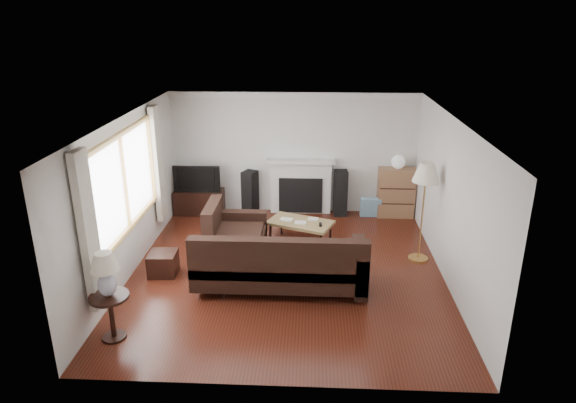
{
  "coord_description": "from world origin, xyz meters",
  "views": [
    {
      "loc": [
        0.38,
        -7.46,
        3.98
      ],
      "look_at": [
        0.0,
        0.3,
        1.1
      ],
      "focal_mm": 32.0,
      "sensor_mm": 36.0,
      "label": 1
    }
  ],
  "objects_px": {
    "bookshelf": "(396,193)",
    "sectional_sofa": "(280,260)",
    "tv_stand": "(199,202)",
    "side_table": "(112,317)",
    "coffee_table": "(300,232)",
    "floor_lamp": "(422,213)"
  },
  "relations": [
    {
      "from": "tv_stand",
      "to": "side_table",
      "type": "height_order",
      "value": "side_table"
    },
    {
      "from": "coffee_table",
      "to": "floor_lamp",
      "type": "height_order",
      "value": "floor_lamp"
    },
    {
      "from": "sectional_sofa",
      "to": "side_table",
      "type": "height_order",
      "value": "sectional_sofa"
    },
    {
      "from": "bookshelf",
      "to": "side_table",
      "type": "xyz_separation_m",
      "value": [
        -4.25,
        -4.47,
        -0.2
      ]
    },
    {
      "from": "sectional_sofa",
      "to": "side_table",
      "type": "distance_m",
      "value": 2.52
    },
    {
      "from": "tv_stand",
      "to": "side_table",
      "type": "relative_size",
      "value": 1.62
    },
    {
      "from": "coffee_table",
      "to": "side_table",
      "type": "relative_size",
      "value": 1.8
    },
    {
      "from": "bookshelf",
      "to": "side_table",
      "type": "bearing_deg",
      "value": -133.58
    },
    {
      "from": "sectional_sofa",
      "to": "bookshelf",
      "type": "bearing_deg",
      "value": 54.39
    },
    {
      "from": "coffee_table",
      "to": "bookshelf",
      "type": "bearing_deg",
      "value": 59.17
    },
    {
      "from": "bookshelf",
      "to": "floor_lamp",
      "type": "xyz_separation_m",
      "value": [
        0.12,
        -1.99,
        0.35
      ]
    },
    {
      "from": "floor_lamp",
      "to": "sectional_sofa",
      "type": "bearing_deg",
      "value": -155.4
    },
    {
      "from": "tv_stand",
      "to": "bookshelf",
      "type": "bearing_deg",
      "value": 0.53
    },
    {
      "from": "sectional_sofa",
      "to": "floor_lamp",
      "type": "height_order",
      "value": "floor_lamp"
    },
    {
      "from": "bookshelf",
      "to": "floor_lamp",
      "type": "height_order",
      "value": "floor_lamp"
    },
    {
      "from": "side_table",
      "to": "floor_lamp",
      "type": "bearing_deg",
      "value": 29.54
    },
    {
      "from": "sectional_sofa",
      "to": "side_table",
      "type": "bearing_deg",
      "value": -145.5
    },
    {
      "from": "coffee_table",
      "to": "side_table",
      "type": "xyz_separation_m",
      "value": [
        -2.34,
        -3.01,
        0.09
      ]
    },
    {
      "from": "bookshelf",
      "to": "sectional_sofa",
      "type": "relative_size",
      "value": 0.36
    },
    {
      "from": "floor_lamp",
      "to": "side_table",
      "type": "relative_size",
      "value": 2.73
    },
    {
      "from": "bookshelf",
      "to": "side_table",
      "type": "distance_m",
      "value": 6.17
    },
    {
      "from": "bookshelf",
      "to": "sectional_sofa",
      "type": "xyz_separation_m",
      "value": [
        -2.18,
        -3.04,
        -0.06
      ]
    }
  ]
}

